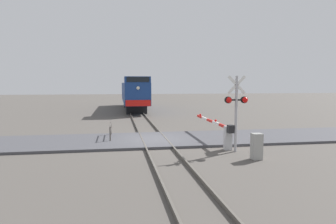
# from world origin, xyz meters

# --- Properties ---
(ground_plane) EXTENTS (160.00, 160.00, 0.00)m
(ground_plane) POSITION_xyz_m (0.00, 0.00, 0.00)
(ground_plane) COLOR #514C47
(rail_track_left) EXTENTS (0.08, 80.00, 0.15)m
(rail_track_left) POSITION_xyz_m (-0.72, 0.00, 0.07)
(rail_track_left) COLOR #59544C
(rail_track_left) RESTS_ON ground_plane
(rail_track_right) EXTENTS (0.08, 80.00, 0.15)m
(rail_track_right) POSITION_xyz_m (0.72, 0.00, 0.07)
(rail_track_right) COLOR #59544C
(rail_track_right) RESTS_ON ground_plane
(road_surface) EXTENTS (36.00, 4.88, 0.14)m
(road_surface) POSITION_xyz_m (0.00, 0.00, 0.07)
(road_surface) COLOR #47474C
(road_surface) RESTS_ON ground_plane
(locomotive) EXTENTS (2.75, 17.77, 4.16)m
(locomotive) POSITION_xyz_m (0.00, 22.14, 2.14)
(locomotive) COLOR black
(locomotive) RESTS_ON ground_plane
(crossing_signal) EXTENTS (1.18, 0.33, 3.85)m
(crossing_signal) POSITION_xyz_m (3.72, -3.55, 2.37)
(crossing_signal) COLOR #ADADB2
(crossing_signal) RESTS_ON ground_plane
(crossing_gate) EXTENTS (0.36, 6.54, 1.35)m
(crossing_gate) POSITION_xyz_m (3.49, -2.16, 0.86)
(crossing_gate) COLOR silver
(crossing_gate) RESTS_ON ground_plane
(utility_cabinet) EXTENTS (0.45, 0.42, 1.19)m
(utility_cabinet) POSITION_xyz_m (4.05, -5.20, 0.60)
(utility_cabinet) COLOR #999993
(utility_cabinet) RESTS_ON ground_plane
(guard_railing) EXTENTS (0.08, 2.32, 0.95)m
(guard_railing) POSITION_xyz_m (-2.58, 0.84, 0.61)
(guard_railing) COLOR #4C4742
(guard_railing) RESTS_ON ground_plane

